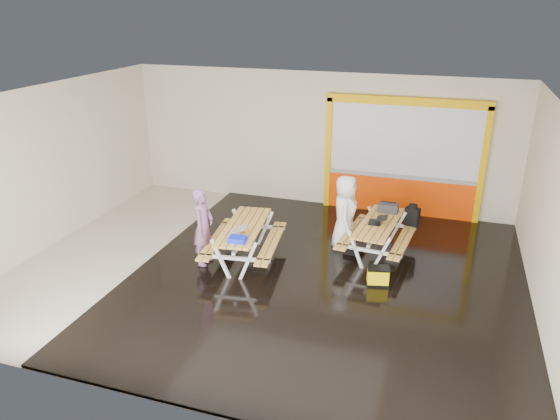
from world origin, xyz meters
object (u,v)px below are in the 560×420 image
(blue_pouch, at_px, (237,239))
(backpack, at_px, (412,216))
(toolbox, at_px, (388,208))
(picnic_table_right, at_px, (378,230))
(picnic_table_left, at_px, (244,234))
(fluke_bag, at_px, (378,276))
(person_left, at_px, (203,227))
(person_right, at_px, (345,213))
(laptop_left, at_px, (237,231))
(dark_case, at_px, (353,250))
(laptop_right, at_px, (377,221))

(blue_pouch, xyz_separation_m, backpack, (3.06, 2.65, -0.17))
(toolbox, bearing_deg, backpack, 14.97)
(picnic_table_right, distance_m, toolbox, 0.70)
(picnic_table_left, distance_m, fluke_bag, 2.84)
(picnic_table_left, relative_size, person_left, 1.39)
(toolbox, bearing_deg, person_right, -151.79)
(person_left, bearing_deg, picnic_table_right, -67.88)
(backpack, bearing_deg, person_right, -156.43)
(picnic_table_left, relative_size, laptop_left, 5.51)
(fluke_bag, bearing_deg, person_right, 123.23)
(picnic_table_left, xyz_separation_m, person_right, (1.84, 1.31, 0.19))
(picnic_table_right, height_order, person_left, person_left)
(person_right, bearing_deg, picnic_table_left, 116.47)
(dark_case, xyz_separation_m, fluke_bag, (0.71, -1.17, 0.11))
(picnic_table_left, xyz_separation_m, laptop_right, (2.57, 1.09, 0.21))
(blue_pouch, bearing_deg, person_right, 50.73)
(laptop_right, distance_m, fluke_bag, 1.41)
(picnic_table_left, height_order, picnic_table_right, picnic_table_left)
(picnic_table_left, relative_size, backpack, 4.42)
(dark_case, distance_m, fluke_bag, 1.38)
(backpack, relative_size, fluke_bag, 1.08)
(person_left, distance_m, dark_case, 3.24)
(picnic_table_right, distance_m, dark_case, 0.71)
(person_right, height_order, blue_pouch, person_right)
(dark_case, bearing_deg, picnic_table_left, -154.10)
(person_right, distance_m, fluke_bag, 1.86)
(picnic_table_right, bearing_deg, laptop_right, -114.27)
(person_right, relative_size, laptop_left, 4.18)
(person_left, xyz_separation_m, backpack, (3.96, 2.29, -0.16))
(person_left, bearing_deg, blue_pouch, -114.52)
(laptop_left, distance_m, fluke_bag, 2.87)
(person_left, height_order, fluke_bag, person_left)
(person_right, xyz_separation_m, laptop_left, (-1.82, -1.70, 0.05))
(picnic_table_left, height_order, person_left, person_left)
(toolbox, xyz_separation_m, backpack, (0.51, 0.14, -0.17))
(blue_pouch, distance_m, dark_case, 2.72)
(picnic_table_left, distance_m, picnic_table_right, 2.84)
(backpack, distance_m, fluke_bag, 2.17)
(dark_case, bearing_deg, person_left, -153.83)
(toolbox, relative_size, fluke_bag, 0.94)
(backpack, bearing_deg, blue_pouch, -139.05)
(blue_pouch, height_order, fluke_bag, blue_pouch)
(laptop_right, bearing_deg, toolbox, 78.46)
(person_left, bearing_deg, laptop_right, -68.57)
(person_left, xyz_separation_m, fluke_bag, (3.54, 0.22, -0.65))
(backpack, distance_m, dark_case, 1.56)
(laptop_left, height_order, toolbox, toolbox)
(person_right, bearing_deg, laptop_right, -116.10)
(backpack, bearing_deg, picnic_table_left, -149.30)
(dark_case, bearing_deg, laptop_right, 8.41)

